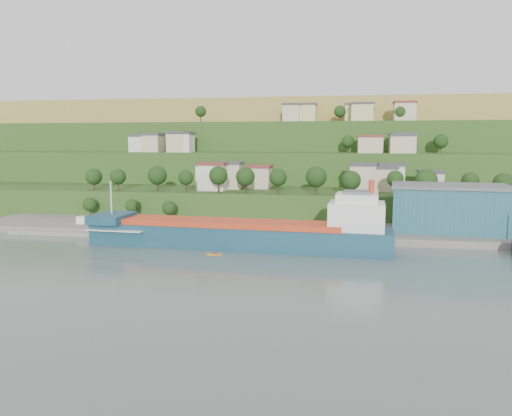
% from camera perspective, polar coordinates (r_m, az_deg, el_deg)
% --- Properties ---
extents(ground, '(500.00, 500.00, 0.00)m').
position_cam_1_polar(ground, '(118.25, -0.02, -5.37)').
color(ground, '#4A5A56').
rests_on(ground, ground).
extents(quay, '(220.00, 26.00, 4.00)m').
position_cam_1_polar(quay, '(143.91, 9.84, -3.13)').
color(quay, slate).
rests_on(quay, ground).
extents(pebble_beach, '(40.00, 18.00, 2.40)m').
position_cam_1_polar(pebble_beach, '(157.20, -18.69, -2.51)').
color(pebble_beach, slate).
rests_on(pebble_beach, ground).
extents(hillside, '(360.00, 210.78, 96.00)m').
position_cam_1_polar(hillside, '(284.09, 5.98, 2.24)').
color(hillside, '#284719').
rests_on(hillside, ground).
extents(cargo_ship_near, '(76.97, 16.03, 19.64)m').
position_cam_1_polar(cargo_ship_near, '(125.75, -1.03, -3.12)').
color(cargo_ship_near, '#14334E').
rests_on(cargo_ship_near, ground).
extents(warehouse, '(32.61, 21.76, 12.80)m').
position_cam_1_polar(warehouse, '(147.70, 21.21, 0.05)').
color(warehouse, '#215F64').
rests_on(warehouse, quay).
extents(caravan, '(6.58, 3.21, 2.97)m').
position_cam_1_polar(caravan, '(158.32, -18.64, -1.46)').
color(caravan, white).
rests_on(caravan, pebble_beach).
extents(dinghy, '(4.56, 2.77, 0.86)m').
position_cam_1_polar(dinghy, '(150.30, -17.34, -2.28)').
color(dinghy, silver).
rests_on(dinghy, pebble_beach).
extents(kayak_orange, '(3.55, 1.68, 0.88)m').
position_cam_1_polar(kayak_orange, '(118.79, -4.96, -5.21)').
color(kayak_orange, orange).
rests_on(kayak_orange, ground).
extents(kayak_yellow, '(3.18, 1.18, 0.78)m').
position_cam_1_polar(kayak_yellow, '(118.57, -4.69, -5.24)').
color(kayak_yellow, gold).
rests_on(kayak_yellow, ground).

